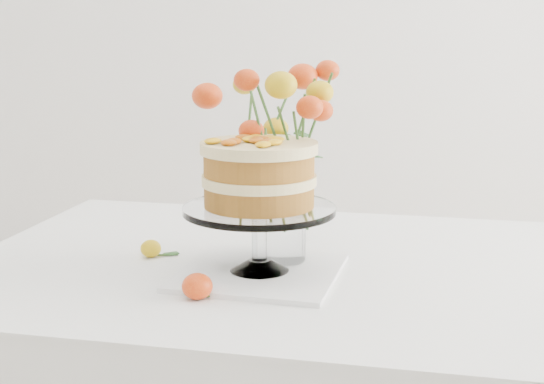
# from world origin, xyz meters

# --- Properties ---
(table) EXTENTS (1.43, 0.93, 0.76)m
(table) POSITION_xyz_m (0.00, 0.00, 0.67)
(table) COLOR tan
(table) RESTS_ON ground
(napkin) EXTENTS (0.31, 0.31, 0.01)m
(napkin) POSITION_xyz_m (-0.09, -0.09, 0.76)
(napkin) COLOR white
(napkin) RESTS_ON table
(cake_stand) EXTENTS (0.29, 0.29, 0.26)m
(cake_stand) POSITION_xyz_m (-0.09, -0.09, 0.94)
(cake_stand) COLOR silver
(cake_stand) RESTS_ON napkin
(rose_vase) EXTENTS (0.35, 0.35, 0.43)m
(rose_vase) POSITION_xyz_m (-0.05, -0.02, 1.01)
(rose_vase) COLOR silver
(rose_vase) RESTS_ON table
(loose_rose_near) EXTENTS (0.08, 0.04, 0.04)m
(loose_rose_near) POSITION_xyz_m (-0.34, -0.03, 0.77)
(loose_rose_near) COLOR gold
(loose_rose_near) RESTS_ON table
(loose_rose_far) EXTENTS (0.09, 0.06, 0.05)m
(loose_rose_far) POSITION_xyz_m (-0.16, -0.25, 0.78)
(loose_rose_far) COLOR red
(loose_rose_far) RESTS_ON table
(stray_petal_a) EXTENTS (0.03, 0.02, 0.00)m
(stray_petal_a) POSITION_xyz_m (-0.12, -0.10, 0.76)
(stray_petal_a) COLOR #F9B40F
(stray_petal_a) RESTS_ON table
(stray_petal_b) EXTENTS (0.03, 0.02, 0.00)m
(stray_petal_b) POSITION_xyz_m (-0.02, -0.14, 0.76)
(stray_petal_b) COLOR #F9B40F
(stray_petal_b) RESTS_ON table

